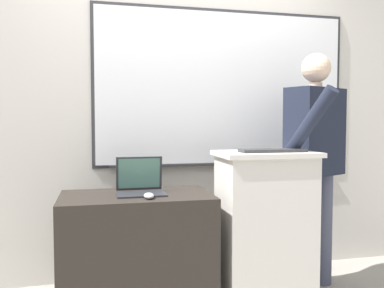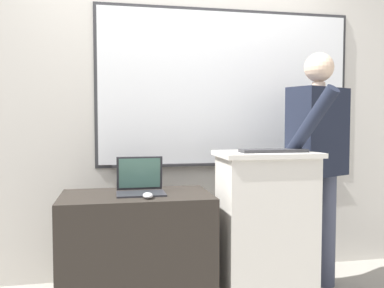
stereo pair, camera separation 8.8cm
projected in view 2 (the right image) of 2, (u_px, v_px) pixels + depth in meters
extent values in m
cube|color=beige|center=(173.00, 107.00, 3.20)|extent=(6.40, 0.12, 2.65)
cube|color=#2D2D30|center=(227.00, 88.00, 3.21)|extent=(2.04, 0.02, 1.23)
cube|color=white|center=(227.00, 88.00, 3.21)|extent=(1.99, 0.02, 1.18)
cube|color=#2D2D30|center=(227.00, 164.00, 3.22)|extent=(1.79, 0.04, 0.02)
cube|color=beige|center=(266.00, 232.00, 2.64)|extent=(0.58, 0.39, 0.98)
cube|color=beige|center=(266.00, 154.00, 2.61)|extent=(0.63, 0.42, 0.03)
cube|color=#28231E|center=(137.00, 254.00, 2.55)|extent=(0.93, 0.54, 0.76)
cylinder|color=#474C60|center=(305.00, 236.00, 2.83)|extent=(0.13, 0.13, 0.83)
cylinder|color=#474C60|center=(326.00, 230.00, 2.98)|extent=(0.13, 0.13, 0.83)
cube|color=black|center=(318.00, 132.00, 2.87)|extent=(0.50, 0.39, 0.62)
cylinder|color=beige|center=(319.00, 85.00, 2.85)|extent=(0.09, 0.09, 0.04)
sphere|color=beige|center=(319.00, 67.00, 2.84)|extent=(0.21, 0.21, 0.21)
cylinder|color=black|center=(308.00, 127.00, 2.54)|extent=(0.26, 0.42, 0.52)
cylinder|color=black|center=(338.00, 135.00, 3.02)|extent=(0.08, 0.08, 0.59)
cube|color=#28282D|center=(141.00, 194.00, 2.50)|extent=(0.30, 0.20, 0.01)
cube|color=#28282D|center=(140.00, 173.00, 2.61)|extent=(0.29, 0.04, 0.22)
cube|color=#4C7A6B|center=(140.00, 173.00, 2.60)|extent=(0.26, 0.03, 0.19)
cube|color=#2D2D30|center=(273.00, 151.00, 2.56)|extent=(0.42, 0.13, 0.02)
ellipsoid|color=#BCBCC1|center=(148.00, 195.00, 2.38)|extent=(0.06, 0.10, 0.03)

